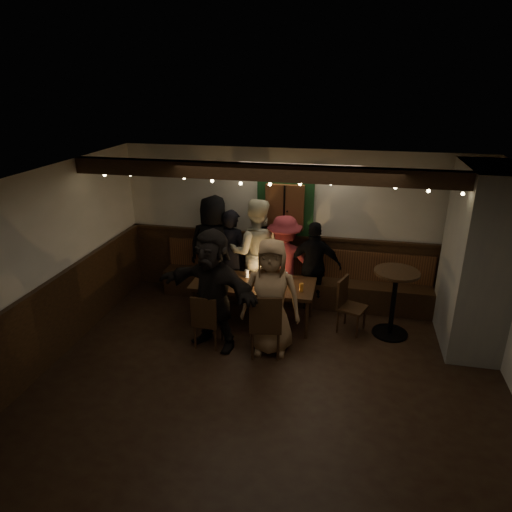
% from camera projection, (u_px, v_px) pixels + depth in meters
% --- Properties ---
extents(room, '(6.02, 5.01, 2.62)m').
position_uv_depth(room, '(360.00, 267.00, 6.66)').
color(room, black).
rests_on(room, ground).
extents(dining_table, '(1.90, 0.82, 0.82)m').
position_uv_depth(dining_table, '(253.00, 286.00, 7.11)').
color(dining_table, black).
rests_on(dining_table, ground).
extents(chair_near_left, '(0.38, 0.38, 0.83)m').
position_uv_depth(chair_near_left, '(206.00, 319.00, 6.46)').
color(chair_near_left, black).
rests_on(chair_near_left, ground).
extents(chair_near_right, '(0.50, 0.50, 0.97)m').
position_uv_depth(chair_near_right, '(266.00, 322.00, 6.21)').
color(chair_near_right, black).
rests_on(chair_near_right, ground).
extents(chair_end, '(0.49, 0.49, 0.85)m').
position_uv_depth(chair_end, '(347.00, 302.00, 6.93)').
color(chair_end, black).
rests_on(chair_end, ground).
extents(high_top, '(0.66, 0.66, 1.05)m').
position_uv_depth(high_top, '(394.00, 295.00, 6.74)').
color(high_top, black).
rests_on(high_top, ground).
extents(person_a, '(0.91, 0.61, 1.84)m').
position_uv_depth(person_a, '(214.00, 248.00, 7.85)').
color(person_a, black).
rests_on(person_a, ground).
extents(person_b, '(0.67, 0.52, 1.63)m').
position_uv_depth(person_b, '(232.00, 255.00, 7.80)').
color(person_b, black).
rests_on(person_b, ground).
extents(person_c, '(1.01, 0.86, 1.84)m').
position_uv_depth(person_c, '(256.00, 252.00, 7.66)').
color(person_c, '#BCB79A').
rests_on(person_c, ground).
extents(person_d, '(1.15, 0.86, 1.58)m').
position_uv_depth(person_d, '(284.00, 261.00, 7.62)').
color(person_d, maroon).
rests_on(person_d, ground).
extents(person_e, '(0.91, 0.43, 1.51)m').
position_uv_depth(person_e, '(314.00, 266.00, 7.51)').
color(person_e, black).
rests_on(person_e, ground).
extents(person_f, '(1.72, 1.05, 1.77)m').
position_uv_depth(person_f, '(213.00, 290.00, 6.39)').
color(person_f, black).
rests_on(person_f, ground).
extents(person_g, '(0.85, 0.58, 1.68)m').
position_uv_depth(person_g, '(271.00, 297.00, 6.27)').
color(person_g, '#977450').
rests_on(person_g, ground).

